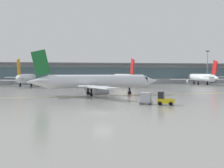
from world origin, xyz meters
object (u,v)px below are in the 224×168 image
object	(u,v)px
taxiing_regional_jet	(96,82)
apron_light_mast_1	(207,66)
gate_airplane_3	(201,78)
cargo_dolly_lead	(146,98)
gate_airplane_2	(123,78)
gate_airplane_1	(27,78)
baggage_tug	(164,99)

from	to	relation	value
taxiing_regional_jet	apron_light_mast_1	world-z (taller)	apron_light_mast_1
gate_airplane_3	taxiing_regional_jet	world-z (taller)	taxiing_regional_jet
taxiing_regional_jet	cargo_dolly_lead	bearing A→B (deg)	-77.92
gate_airplane_2	cargo_dolly_lead	size ratio (longest dim) A/B	11.61
gate_airplane_1	gate_airplane_3	size ratio (longest dim) A/B	1.00
gate_airplane_2	cargo_dolly_lead	xyz separation A→B (m)	(-9.57, -59.91, -1.96)
cargo_dolly_lead	gate_airplane_3	bearing A→B (deg)	84.57
gate_airplane_3	taxiing_regional_jet	size ratio (longest dim) A/B	0.98
gate_airplane_2	apron_light_mast_1	xyz separation A→B (m)	(44.38, 16.75, 5.42)
gate_airplane_2	gate_airplane_1	bearing A→B (deg)	79.29
gate_airplane_2	gate_airplane_3	world-z (taller)	gate_airplane_2
gate_airplane_1	apron_light_mast_1	bearing A→B (deg)	-76.78
gate_airplane_1	taxiing_regional_jet	size ratio (longest dim) A/B	0.98
gate_airplane_1	apron_light_mast_1	distance (m)	81.70
gate_airplane_3	gate_airplane_1	bearing A→B (deg)	94.91
gate_airplane_2	taxiing_regional_jet	xyz separation A→B (m)	(-15.49, -40.80, 0.03)
gate_airplane_1	baggage_tug	bearing A→B (deg)	-151.14
cargo_dolly_lead	apron_light_mast_1	size ratio (longest dim) A/B	0.17
gate_airplane_1	taxiing_regional_jet	world-z (taller)	taxiing_regional_jet
gate_airplane_1	baggage_tug	distance (m)	72.75
gate_airplane_1	cargo_dolly_lead	bearing A→B (deg)	-152.61
gate_airplane_1	gate_airplane_2	world-z (taller)	gate_airplane_2
gate_airplane_3	taxiing_regional_jet	xyz separation A→B (m)	(-50.94, -46.39, 0.05)
taxiing_regional_jet	cargo_dolly_lead	size ratio (longest dim) A/B	11.75
apron_light_mast_1	gate_airplane_1	bearing A→B (deg)	-171.82
gate_airplane_2	cargo_dolly_lead	distance (m)	60.70
gate_airplane_3	apron_light_mast_1	xyz separation A→B (m)	(8.92, 11.17, 5.43)
baggage_tug	cargo_dolly_lead	bearing A→B (deg)	180.00
gate_airplane_2	baggage_tug	bearing A→B (deg)	170.91
baggage_tug	apron_light_mast_1	bearing A→B (deg)	85.77
gate_airplane_3	baggage_tug	distance (m)	79.28
taxiing_regional_jet	cargo_dolly_lead	world-z (taller)	taxiing_regional_jet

